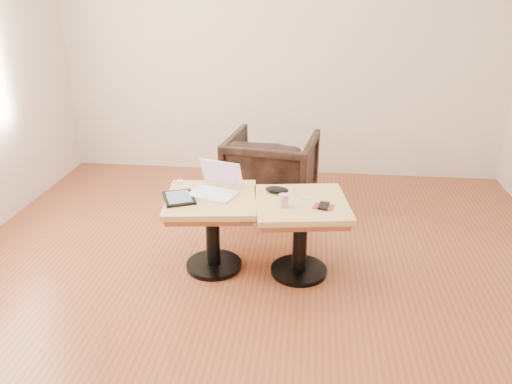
# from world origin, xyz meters

# --- Properties ---
(room_shell) EXTENTS (4.52, 4.52, 2.71)m
(room_shell) POSITION_xyz_m (0.00, 0.00, 1.35)
(room_shell) COLOR brown
(room_shell) RESTS_ON ground
(side_table_left) EXTENTS (0.68, 0.68, 0.55)m
(side_table_left) POSITION_xyz_m (-0.34, 0.23, 0.42)
(side_table_left) COLOR black
(side_table_left) RESTS_ON ground
(side_table_right) EXTENTS (0.69, 0.69, 0.55)m
(side_table_right) POSITION_xyz_m (0.27, 0.23, 0.42)
(side_table_right) COLOR black
(side_table_right) RESTS_ON ground
(laptop) EXTENTS (0.38, 0.36, 0.21)m
(laptop) POSITION_xyz_m (-0.32, 0.30, 0.60)
(laptop) COLOR white
(laptop) RESTS_ON side_table_left
(tablet) EXTENTS (0.28, 0.31, 0.02)m
(tablet) POSITION_xyz_m (-0.55, 0.17, 0.56)
(tablet) COLOR black
(tablet) RESTS_ON side_table_left
(charging_adapter) EXTENTS (0.05, 0.05, 0.02)m
(charging_adapter) POSITION_xyz_m (-0.61, 0.44, 0.56)
(charging_adapter) COLOR white
(charging_adapter) RESTS_ON side_table_left
(glasses_case) EXTENTS (0.17, 0.09, 0.05)m
(glasses_case) POSITION_xyz_m (0.10, 0.34, 0.58)
(glasses_case) COLOR black
(glasses_case) RESTS_ON side_table_right
(striped_cup) EXTENTS (0.08, 0.08, 0.08)m
(striped_cup) POSITION_xyz_m (0.16, 0.13, 0.59)
(striped_cup) COLOR #CB3D61
(striped_cup) RESTS_ON side_table_right
(earbuds_tangle) EXTENTS (0.06, 0.04, 0.01)m
(earbuds_tangle) POSITION_xyz_m (0.29, 0.26, 0.56)
(earbuds_tangle) COLOR white
(earbuds_tangle) RESTS_ON side_table_right
(phone_on_sleeve) EXTENTS (0.15, 0.12, 0.02)m
(phone_on_sleeve) POSITION_xyz_m (0.42, 0.15, 0.56)
(phone_on_sleeve) COLOR maroon
(phone_on_sleeve) RESTS_ON side_table_right
(armchair) EXTENTS (0.84, 0.86, 0.69)m
(armchair) POSITION_xyz_m (-0.02, 1.30, 0.35)
(armchair) COLOR black
(armchair) RESTS_ON ground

